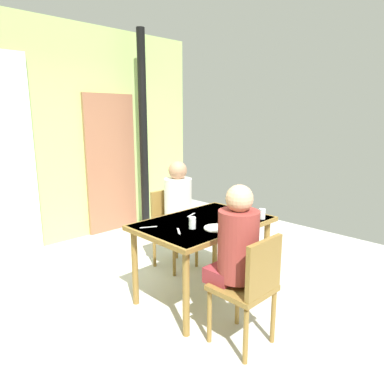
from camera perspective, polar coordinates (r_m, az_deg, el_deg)
ground_plane at (r=3.28m, az=-4.00°, el=-18.82°), size 6.24×6.24×0.00m
wall_back at (r=4.90m, az=-23.03°, el=8.41°), size 4.76×0.10×2.88m
door_wooden at (r=5.28m, az=-13.02°, el=4.47°), size 0.80×0.05×2.00m
stove_pipe_column at (r=5.24m, az=-7.92°, el=9.46°), size 0.12×0.12×2.88m
dining_table at (r=3.25m, az=1.87°, el=-6.20°), size 1.22×0.81×0.75m
chair_near_diner at (r=2.65m, az=9.50°, el=-14.71°), size 0.40×0.40×0.87m
chair_far_diner at (r=3.99m, az=-3.45°, el=-5.13°), size 0.40×0.40×0.87m
person_near_diner at (r=2.61m, az=7.28°, el=-8.26°), size 0.30×0.37×0.77m
person_far_diner at (r=3.82m, az=-2.16°, el=-1.51°), size 0.30×0.37×0.77m
water_bottle_green_near at (r=3.27m, az=7.01°, el=-2.16°), size 0.07×0.07×0.28m
dinner_plate_near_left at (r=3.01m, az=4.08°, el=-5.88°), size 0.22×0.22×0.01m
dinner_plate_near_right at (r=3.55m, az=5.90°, el=-3.10°), size 0.20×0.20×0.01m
drinking_glass_by_near_diner at (r=3.00m, az=0.05°, el=-5.04°), size 0.06×0.06×0.10m
drinking_glass_by_far_diner at (r=3.34m, az=11.36°, el=-3.51°), size 0.06×0.06×0.10m
drinking_glass_spare_center at (r=3.16m, az=7.97°, el=-4.36°), size 0.06×0.06×0.09m
cutlery_knife_near at (r=3.40m, az=-0.13°, el=-3.76°), size 0.15×0.07×0.00m
cutlery_fork_near at (r=3.07m, az=-7.12°, el=-5.70°), size 0.14×0.09×0.00m
cutlery_knife_far at (r=2.94m, az=-2.18°, el=-6.40°), size 0.10×0.13×0.00m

